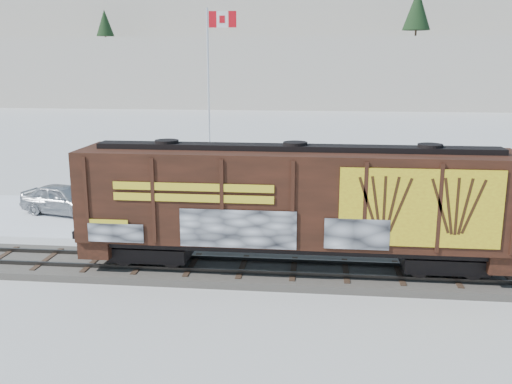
# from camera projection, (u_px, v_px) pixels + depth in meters

# --- Properties ---
(ground) EXTENTS (500.00, 500.00, 0.00)m
(ground) POSITION_uv_depth(u_px,v_px,m) (192.00, 271.00, 22.55)
(ground) COLOR white
(ground) RESTS_ON ground
(rail_track) EXTENTS (50.00, 3.40, 0.43)m
(rail_track) POSITION_uv_depth(u_px,v_px,m) (192.00, 268.00, 22.52)
(rail_track) COLOR #59544C
(rail_track) RESTS_ON ground
(parking_strip) EXTENTS (40.00, 8.00, 0.03)m
(parking_strip) POSITION_uv_depth(u_px,v_px,m) (224.00, 220.00, 29.81)
(parking_strip) COLOR white
(parking_strip) RESTS_ON ground
(hillside) EXTENTS (360.00, 110.00, 93.00)m
(hillside) POSITION_uv_depth(u_px,v_px,m) (303.00, 37.00, 154.71)
(hillside) COLOR white
(hillside) RESTS_ON ground
(hopper_railcar) EXTENTS (16.16, 3.06, 4.69)m
(hopper_railcar) POSITION_uv_depth(u_px,v_px,m) (294.00, 200.00, 21.44)
(hopper_railcar) COLOR black
(hopper_railcar) RESTS_ON rail_track
(flagpole) EXTENTS (2.30, 0.90, 11.37)m
(flagpole) POSITION_uv_depth(u_px,v_px,m) (211.00, 123.00, 37.18)
(flagpole) COLOR silver
(flagpole) RESTS_ON ground
(car_silver) EXTENTS (5.18, 3.09, 1.65)m
(car_silver) POSITION_uv_depth(u_px,v_px,m) (64.00, 199.00, 30.75)
(car_silver) COLOR #A0A2A7
(car_silver) RESTS_ON parking_strip
(car_white) EXTENTS (4.87, 3.21, 1.52)m
(car_white) POSITION_uv_depth(u_px,v_px,m) (221.00, 205.00, 29.82)
(car_white) COLOR white
(car_white) RESTS_ON parking_strip
(car_dark) EXTENTS (4.44, 2.08, 1.25)m
(car_dark) POSITION_uv_depth(u_px,v_px,m) (326.00, 210.00, 29.23)
(car_dark) COLOR #212429
(car_dark) RESTS_ON parking_strip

